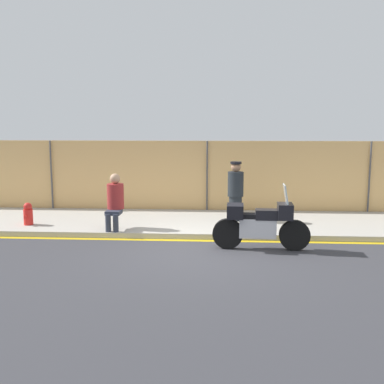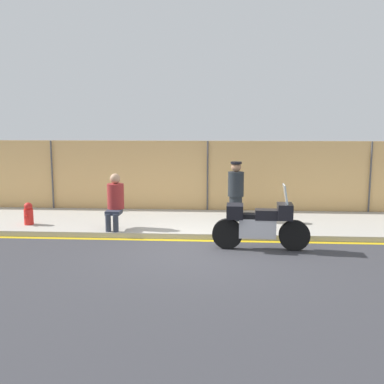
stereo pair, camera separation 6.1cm
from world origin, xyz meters
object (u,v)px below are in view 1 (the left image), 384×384
Objects in this scene: motorcycle at (260,223)px; fire_hydrant at (28,214)px; officer_standing at (236,191)px; person_seated_on_curb at (115,198)px.

fire_hydrant is (-5.92, 1.52, -0.17)m from motorcycle.
motorcycle is 3.66× the size of fire_hydrant.
officer_standing is (-0.46, 2.41, 0.36)m from motorcycle.
person_seated_on_curb is 2.37× the size of fire_hydrant.
officer_standing is 5.55m from fire_hydrant.
officer_standing is 2.75× the size of fire_hydrant.
officer_standing is 3.28m from person_seated_on_curb.
motorcycle is 3.76m from person_seated_on_curb.
motorcycle is at bearing -14.39° from fire_hydrant.
officer_standing reaches higher than motorcycle.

